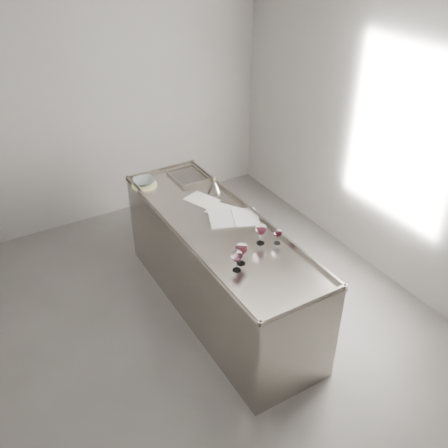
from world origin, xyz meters
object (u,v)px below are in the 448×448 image
wine_glass_left (241,249)px  wine_glass_small (278,233)px  notebook (234,218)px  counter (219,268)px  ceramic_bowl (144,182)px  wine_funnel (214,188)px  wine_glass_right (261,230)px  wine_glass_middle (237,256)px

wine_glass_left → wine_glass_small: bearing=11.3°
notebook → counter: bearing=-153.3°
wine_glass_small → wine_glass_left: bearing=-168.7°
counter → ceramic_bowl: size_ratio=11.93×
notebook → wine_funnel: (0.08, 0.48, 0.05)m
counter → wine_glass_small: (0.27, -0.49, 0.56)m
wine_glass_right → ceramic_bowl: bearing=107.3°
wine_glass_right → wine_glass_small: size_ratio=1.35×
wine_glass_small → notebook: size_ratio=0.27×
wine_glass_right → ceramic_bowl: (-0.43, 1.39, -0.09)m
wine_glass_right → wine_funnel: wine_funnel is taller
wine_glass_left → ceramic_bowl: bearing=95.6°
wine_glass_middle → wine_funnel: size_ratio=0.96×
notebook → wine_funnel: bearing=103.1°
counter → wine_glass_left: bearing=-102.3°
counter → wine_glass_right: 0.75m
wine_glass_left → ceramic_bowl: (-0.15, 1.54, -0.09)m
wine_glass_middle → ceramic_bowl: (-0.08, 1.59, -0.08)m
wine_glass_left → wine_glass_right: size_ratio=1.05×
notebook → wine_funnel: size_ratio=2.66×
ceramic_bowl → wine_glass_left: bearing=-84.4°
notebook → ceramic_bowl: bearing=137.0°
wine_glass_left → ceramic_bowl: 1.55m
counter → ceramic_bowl: bearing=105.8°
wine_glass_middle → notebook: size_ratio=0.36×
wine_glass_small → ceramic_bowl: (-0.55, 1.46, -0.05)m
wine_glass_middle → wine_glass_right: size_ratio=0.99×
counter → wine_glass_middle: wine_glass_middle is taller
counter → wine_glass_right: size_ratio=13.10×
wine_glass_middle → notebook: bearing=60.3°
wine_glass_left → wine_funnel: (0.37, 1.06, -0.08)m
wine_glass_right → wine_funnel: size_ratio=0.97×
wine_funnel → wine_glass_left: bearing=-109.1°
wine_glass_right → notebook: (0.01, 0.43, -0.12)m
counter → notebook: size_ratio=4.78×
wine_funnel → wine_glass_middle: bearing=-111.5°
counter → wine_glass_left: size_ratio=12.54×
counter → wine_glass_left: (-0.12, -0.57, 0.60)m
wine_glass_small → wine_funnel: bearing=91.8°
notebook → ceramic_bowl: (-0.44, 0.96, 0.04)m
wine_glass_small → wine_funnel: (-0.03, 0.98, -0.04)m
wine_glass_small → notebook: bearing=102.5°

